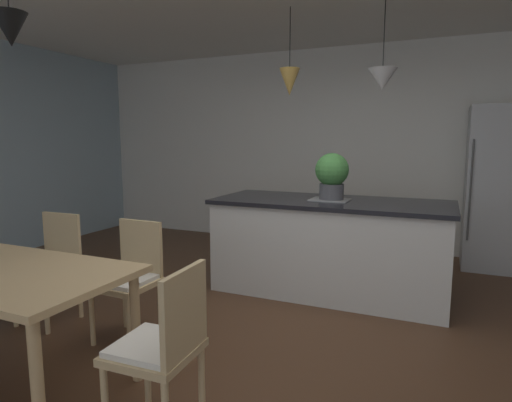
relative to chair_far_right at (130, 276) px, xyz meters
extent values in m
cube|color=#4C301E|center=(1.00, 0.24, -0.49)|extent=(10.00, 8.40, 0.04)
cube|color=white|center=(1.00, 3.50, 0.88)|extent=(10.00, 0.12, 2.70)
cylinder|color=tan|center=(0.41, -0.45, -0.12)|extent=(0.06, 0.06, 0.70)
cylinder|color=tan|center=(0.41, -1.14, -0.12)|extent=(0.06, 0.06, 0.70)
cube|color=tan|center=(0.00, -0.05, -0.04)|extent=(0.41, 0.41, 0.04)
cube|color=white|center=(0.00, -0.05, -0.01)|extent=(0.37, 0.37, 0.03)
cube|color=tan|center=(0.00, 0.13, 0.19)|extent=(0.38, 0.04, 0.42)
cylinder|color=tan|center=(0.16, -0.22, -0.27)|extent=(0.04, 0.04, 0.41)
cylinder|color=tan|center=(-0.18, -0.22, -0.27)|extent=(0.04, 0.04, 0.41)
cylinder|color=tan|center=(0.17, 0.12, -0.27)|extent=(0.04, 0.04, 0.41)
cylinder|color=tan|center=(-0.17, 0.12, -0.27)|extent=(0.04, 0.04, 0.41)
cube|color=tan|center=(-0.80, -0.05, -0.04)|extent=(0.41, 0.41, 0.04)
cube|color=white|center=(-0.80, -0.05, -0.01)|extent=(0.37, 0.37, 0.03)
cube|color=tan|center=(-0.81, 0.13, 0.19)|extent=(0.38, 0.04, 0.42)
cylinder|color=tan|center=(-0.63, -0.22, -0.27)|extent=(0.04, 0.04, 0.41)
cylinder|color=tan|center=(-0.97, -0.22, -0.27)|extent=(0.04, 0.04, 0.41)
cylinder|color=tan|center=(-0.64, 0.12, -0.27)|extent=(0.04, 0.04, 0.41)
cylinder|color=tan|center=(-0.98, 0.12, -0.27)|extent=(0.04, 0.04, 0.41)
cube|color=tan|center=(0.81, -0.80, -0.04)|extent=(0.42, 0.42, 0.04)
cube|color=white|center=(0.81, -0.80, -0.01)|extent=(0.37, 0.37, 0.03)
cube|color=tan|center=(0.99, -0.79, 0.19)|extent=(0.05, 0.38, 0.42)
cylinder|color=tan|center=(0.63, -0.63, -0.27)|extent=(0.04, 0.04, 0.41)
cylinder|color=tan|center=(0.97, -0.62, -0.27)|extent=(0.04, 0.04, 0.41)
cube|color=silver|center=(1.11, 1.57, -0.03)|extent=(2.15, 0.88, 0.88)
cube|color=black|center=(1.11, 1.57, 0.41)|extent=(2.21, 0.94, 0.04)
cube|color=gray|center=(1.09, 1.57, 0.43)|extent=(0.36, 0.30, 0.01)
cube|color=#B2B5B7|center=(2.68, 3.10, 0.45)|extent=(0.73, 0.64, 1.85)
cylinder|color=#4C4C4C|center=(2.35, 2.76, 0.45)|extent=(0.02, 0.02, 1.11)
cone|color=black|center=(-0.21, -0.66, 1.61)|extent=(0.19, 0.19, 0.19)
cylinder|color=black|center=(0.68, 1.57, 1.95)|extent=(0.01, 0.01, 0.56)
cone|color=olive|center=(0.68, 1.57, 1.54)|extent=(0.20, 0.20, 0.25)
cylinder|color=black|center=(1.54, 1.57, 1.92)|extent=(0.01, 0.01, 0.61)
cone|color=#B7B7B7|center=(1.54, 1.57, 1.52)|extent=(0.25, 0.25, 0.19)
cylinder|color=#4C4C51|center=(1.11, 1.57, 0.50)|extent=(0.23, 0.23, 0.16)
sphere|color=#478C42|center=(1.11, 1.57, 0.72)|extent=(0.31, 0.31, 0.31)
camera|label=1|loc=(2.08, -2.43, 0.99)|focal=30.18mm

